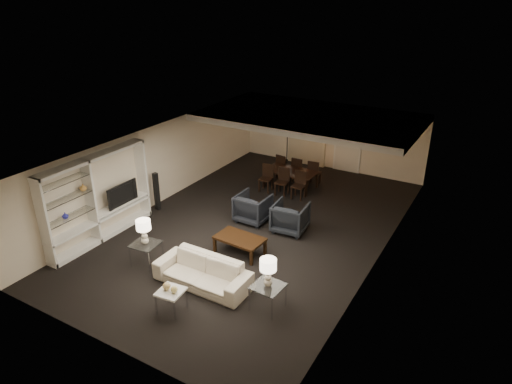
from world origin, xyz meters
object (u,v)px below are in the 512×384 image
object	(u,v)px
chair_nl	(266,178)
chair_nr	(298,185)
floor_speaker	(157,191)
chair_fm	(299,169)
television	(120,193)
dining_table	(290,179)
side_table_right	(268,297)
table_lamp_right	(268,273)
chair_nm	(282,182)
floor_lamp	(287,142)
armchair_right	(290,217)
table_lamp_left	(144,232)
vase_amber	(83,187)
chair_fl	(283,166)
armchair_left	(253,208)
side_table_left	(147,254)
vase_blue	(65,216)
marble_table	(172,301)
sofa	(203,272)
pendant_light	(318,133)
chair_fr	(315,172)
coffee_table	(240,245)

from	to	relation	value
chair_nl	chair_nr	world-z (taller)	same
floor_speaker	chair_fm	xyz separation A→B (m)	(2.80, 4.19, -0.15)
television	dining_table	xyz separation A→B (m)	(2.88, 4.90, -0.75)
side_table_right	chair_fm	world-z (taller)	chair_fm
table_lamp_right	chair_nm	distance (m)	5.91
floor_lamp	armchair_right	bearing A→B (deg)	-62.33
table_lamp_left	chair_nl	size ratio (longest dim) A/B	0.71
vase_amber	armchair_right	bearing A→B (deg)	38.04
floor_speaker	chair_fl	xyz separation A→B (m)	(2.20, 4.19, -0.15)
chair_nl	chair_fl	distance (m)	1.30
vase_amber	chair_nm	world-z (taller)	vase_amber
armchair_left	chair_nl	size ratio (longest dim) A/B	1.02
side_table_left	vase_blue	distance (m)	2.22
side_table_left	table_lamp_right	bearing A→B (deg)	0.00
marble_table	armchair_right	bearing A→B (deg)	82.23
armchair_right	marble_table	size ratio (longest dim) A/B	1.79
armchair_right	table_lamp_right	size ratio (longest dim) A/B	1.44
floor_speaker	chair_nr	xyz separation A→B (m)	(3.40, 2.89, -0.15)
sofa	chair_nr	bearing A→B (deg)	91.56
marble_table	floor_speaker	size ratio (longest dim) A/B	0.43
pendant_light	marble_table	distance (m)	7.78
floor_speaker	chair_fr	bearing A→B (deg)	59.22
sofa	table_lamp_left	size ratio (longest dim) A/B	3.53
floor_speaker	chair_nm	bearing A→B (deg)	54.17
chair_fm	chair_nl	bearing A→B (deg)	65.75
side_table_right	vase_amber	xyz separation A→B (m)	(-5.34, -0.02, 1.36)
table_lamp_right	chair_nr	xyz separation A→B (m)	(-1.83, 5.37, -0.45)
television	vase_blue	distance (m)	1.78
sofa	armchair_left	bearing A→B (deg)	100.49
chair_fm	chair_nm	bearing A→B (deg)	90.52
sofa	coffee_table	world-z (taller)	sofa
pendant_light	television	distance (m)	6.52
table_lamp_right	floor_lamp	bearing A→B (deg)	113.96
marble_table	chair_nm	world-z (taller)	chair_nm
sofa	chair_fl	size ratio (longest dim) A/B	2.50
side_table_left	marble_table	xyz separation A→B (m)	(1.70, -1.10, -0.03)
coffee_table	table_lamp_left	xyz separation A→B (m)	(-1.70, -1.60, 0.68)
side_table_right	floor_speaker	size ratio (longest dim) A/B	0.52
armchair_right	vase_amber	distance (m)	5.52
side_table_right	dining_table	bearing A→B (deg)	111.98
dining_table	chair_nl	world-z (taller)	chair_nl
television	vase_blue	bearing A→B (deg)	179.03
television	floor_speaker	bearing A→B (deg)	-3.36
dining_table	chair_fm	size ratio (longest dim) A/B	1.92
table_lamp_left	chair_fr	distance (m)	6.86
side_table_right	floor_lamp	world-z (taller)	floor_lamp
floor_speaker	vase_amber	bearing A→B (deg)	-84.23
vase_blue	vase_amber	bearing A→B (deg)	90.00
table_lamp_right	vase_blue	xyz separation A→B (m)	(-5.34, -0.66, 0.24)
sofa	television	xyz separation A→B (m)	(-3.61, 1.12, 0.72)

